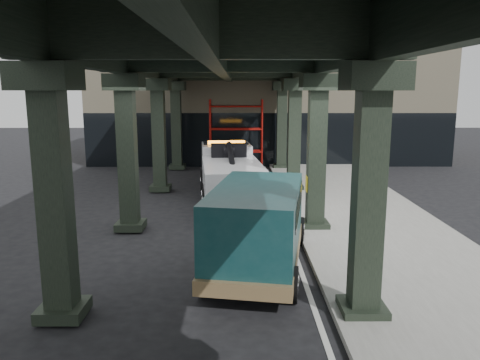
{
  "coord_description": "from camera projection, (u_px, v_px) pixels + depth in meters",
  "views": [
    {
      "loc": [
        0.1,
        -12.72,
        4.5
      ],
      "look_at": [
        0.17,
        1.89,
        1.7
      ],
      "focal_mm": 35.0,
      "sensor_mm": 36.0,
      "label": 1
    }
  ],
  "objects": [
    {
      "name": "building",
      "position": [
        265.0,
        98.0,
        32.23
      ],
      "size": [
        22.0,
        10.0,
        8.0
      ],
      "primitive_type": "cube",
      "color": "#C6B793",
      "rests_on": "ground"
    },
    {
      "name": "tow_truck",
      "position": [
        229.0,
        173.0,
        18.94
      ],
      "size": [
        2.8,
        7.71,
        2.48
      ],
      "rotation": [
        0.0,
        0.0,
        0.09
      ],
      "color": "black",
      "rests_on": "ground"
    },
    {
      "name": "scaffolding",
      "position": [
        236.0,
        132.0,
        27.32
      ],
      "size": [
        3.08,
        0.88,
        4.0
      ],
      "color": "#B7150E",
      "rests_on": "ground"
    },
    {
      "name": "lane_stripe",
      "position": [
        287.0,
        230.0,
        15.31
      ],
      "size": [
        0.12,
        38.0,
        0.01
      ],
      "primitive_type": "cube",
      "color": "silver",
      "rests_on": "ground"
    },
    {
      "name": "ground",
      "position": [
        234.0,
        251.0,
        13.33
      ],
      "size": [
        90.0,
        90.0,
        0.0
      ],
      "primitive_type": "plane",
      "color": "black",
      "rests_on": "ground"
    },
    {
      "name": "viaduct",
      "position": [
        221.0,
        59.0,
        14.27
      ],
      "size": [
        7.4,
        32.0,
        6.4
      ],
      "color": "black",
      "rests_on": "ground"
    },
    {
      "name": "sidewalk",
      "position": [
        372.0,
        228.0,
        15.31
      ],
      "size": [
        5.0,
        40.0,
        0.15
      ],
      "primitive_type": "cube",
      "color": "gray",
      "rests_on": "ground"
    },
    {
      "name": "towed_van",
      "position": [
        258.0,
        224.0,
        11.75
      ],
      "size": [
        2.97,
        5.73,
        2.22
      ],
      "rotation": [
        0.0,
        0.0,
        -0.17
      ],
      "color": "#113B3E",
      "rests_on": "ground"
    }
  ]
}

